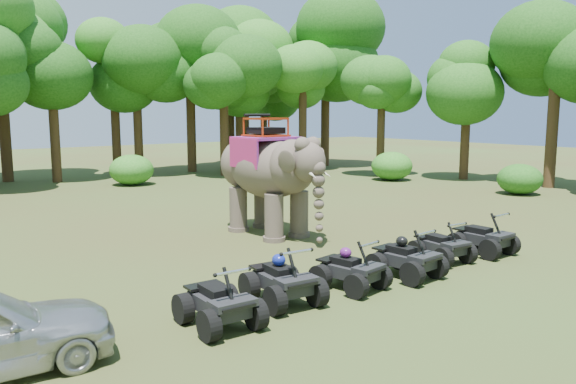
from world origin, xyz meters
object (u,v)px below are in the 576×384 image
atv_0 (219,295)px  atv_4 (442,241)px  elephant (268,175)px  atv_5 (483,232)px  atv_1 (282,274)px  atv_2 (350,264)px  atv_3 (406,253)px

atv_0 → atv_4: 7.19m
elephant → atv_4: bearing=-75.2°
elephant → atv_4: 6.12m
atv_4 → atv_5: (1.63, -0.20, 0.05)m
atv_1 → atv_0: bearing=-164.0°
atv_0 → atv_5: 8.81m
atv_2 → atv_5: bearing=-9.1°
atv_2 → atv_3: atv_3 is taller
atv_1 → atv_2: atv_1 is taller
atv_0 → atv_3: atv_3 is taller
atv_1 → atv_2: bearing=-0.0°
atv_3 → atv_5: size_ratio=1.00×
elephant → atv_2: (-1.94, -5.92, -1.38)m
atv_4 → atv_5: bearing=-1.1°
atv_1 → atv_5: (7.07, -0.18, -0.02)m
atv_1 → elephant: bearing=62.7°
atv_0 → atv_4: size_ratio=1.08×
atv_3 → atv_5: atv_3 is taller
atv_2 → elephant: bearing=62.6°
atv_4 → atv_5: atv_5 is taller
atv_0 → atv_5: size_ratio=1.00×
atv_3 → atv_5: bearing=-1.0°
atv_5 → atv_3: bearing=-177.3°
elephant → atv_1: bearing=-124.9°
atv_1 → atv_3: size_ratio=1.03×
atv_1 → atv_4: bearing=6.1°
atv_0 → atv_4: (7.18, 0.33, -0.05)m
atv_0 → atv_3: (5.27, -0.06, 0.00)m
atv_3 → atv_1: bearing=169.8°
atv_1 → atv_5: atv_1 is taller
atv_2 → atv_3: 1.73m
atv_3 → atv_4: (1.91, 0.39, -0.05)m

